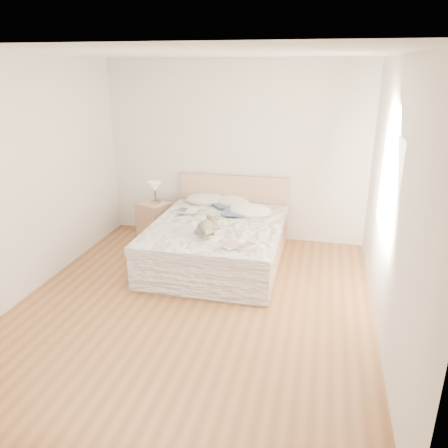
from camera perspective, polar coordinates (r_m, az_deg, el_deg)
The scene contains 17 objects.
floor at distance 5.13m, azimuth -3.92°, elevation -10.39°, with size 4.00×4.50×0.00m, color brown.
ceiling at distance 4.42m, azimuth -4.81°, elevation 21.33°, with size 4.00×4.50×0.00m, color white.
wall_back at distance 6.72m, azimuth 1.41°, elevation 9.39°, with size 4.00×0.02×2.70m, color silver.
wall_front at distance 2.69m, azimuth -18.76°, elevation -8.84°, with size 4.00×0.02×2.70m, color silver.
wall_left at distance 5.52m, azimuth -24.65°, elevation 5.17°, with size 0.02×4.50×2.70m, color silver.
wall_right at distance 4.45m, azimuth 21.13°, elevation 2.39°, with size 0.02×4.50×2.70m, color silver.
window at distance 4.71m, azimuth 20.70°, elevation 4.65°, with size 0.02×1.30×1.10m, color white.
bed at distance 6.03m, azimuth -0.72°, elevation -2.27°, with size 1.72×2.14×1.00m.
nightstand at distance 7.04m, azimuth -9.10°, elevation 0.59°, with size 0.45×0.40×0.56m, color tan.
table_lamp at distance 6.88m, azimuth -9.01°, elevation 4.70°, with size 0.28×0.28×0.33m.
pillow_left at distance 6.76m, azimuth -2.46°, elevation 3.24°, with size 0.61×0.42×0.18m, color silver.
pillow_middle at distance 6.63m, azimuth 1.13°, elevation 2.91°, with size 0.56×0.39×0.17m, color white.
pillow_right at distance 6.24m, azimuth 3.47°, elevation 1.75°, with size 0.62×0.43×0.18m, color white.
blouse at distance 6.27m, azimuth 1.57°, elevation 1.80°, with size 0.54×0.58×0.02m, color #37496D, non-canonical shape.
photo_book at distance 6.25m, azimuth -4.78°, elevation 1.67°, with size 0.29×0.20×0.02m, color white.
childrens_book at distance 5.06m, azimuth 2.01°, elevation -2.84°, with size 0.34×0.23×0.02m, color #F3EBC3.
teddy_bear at distance 5.42m, azimuth -2.44°, elevation -1.01°, with size 0.25×0.35×0.19m, color #6B6051, non-canonical shape.
Camera 1 is at (1.33, -4.22, 2.60)m, focal length 35.00 mm.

